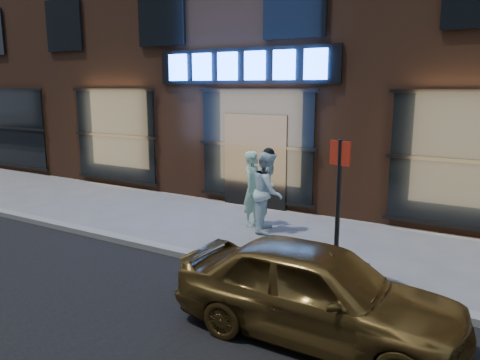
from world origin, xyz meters
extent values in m
plane|color=slate|center=(0.00, 0.00, 0.00)|extent=(90.00, 90.00, 0.00)
cube|color=gray|center=(0.00, 0.00, 0.06)|extent=(60.00, 0.25, 0.12)
cube|color=#54301E|center=(0.00, 8.00, 5.00)|extent=(30.00, 8.00, 10.00)
cube|color=black|center=(-0.40, 3.95, 3.60)|extent=(5.20, 0.06, 0.90)
cube|color=black|center=(0.00, 3.92, 1.20)|extent=(1.80, 0.10, 2.40)
cube|color=#FFBF72|center=(-10.00, 3.98, 1.60)|extent=(3.00, 0.04, 2.60)
cube|color=black|center=(-10.00, 3.94, 1.60)|extent=(3.20, 0.06, 2.80)
cube|color=#FFBF72|center=(-5.00, 3.98, 1.60)|extent=(3.00, 0.04, 2.60)
cube|color=black|center=(-5.00, 3.94, 1.60)|extent=(3.20, 0.06, 2.80)
cube|color=#FFBF72|center=(0.00, 3.98, 1.60)|extent=(3.00, 0.04, 2.60)
cube|color=black|center=(0.00, 3.94, 1.60)|extent=(3.20, 0.06, 2.80)
cube|color=#FFBF72|center=(5.00, 3.98, 1.60)|extent=(3.00, 0.04, 2.60)
cube|color=black|center=(5.00, 3.94, 1.60)|extent=(3.20, 0.06, 2.80)
cube|color=black|center=(-7.00, 3.94, 5.00)|extent=(1.60, 0.06, 1.60)
cube|color=black|center=(-3.00, 3.94, 5.00)|extent=(1.60, 0.06, 1.60)
cube|color=black|center=(1.00, 3.94, 5.00)|extent=(1.60, 0.06, 1.60)
cube|color=#2659FF|center=(-2.40, 3.88, 3.60)|extent=(0.55, 0.12, 0.70)
cube|color=#2659FF|center=(-1.60, 3.88, 3.60)|extent=(0.55, 0.12, 0.70)
cube|color=#2659FF|center=(-0.80, 3.88, 3.60)|extent=(0.55, 0.12, 0.70)
cube|color=#2659FF|center=(0.00, 3.88, 3.60)|extent=(0.55, 0.12, 0.70)
cube|color=#2659FF|center=(0.80, 3.88, 3.60)|extent=(0.55, 0.12, 0.70)
cube|color=#2659FF|center=(1.60, 3.88, 3.60)|extent=(0.55, 0.12, 0.70)
imported|color=#C2FFE2|center=(0.77, 2.45, 0.84)|extent=(0.41, 0.62, 1.69)
imported|color=white|center=(1.26, 2.23, 0.87)|extent=(0.89, 1.01, 1.74)
imported|color=brown|center=(3.82, -1.40, 0.61)|extent=(3.60, 1.46, 1.23)
cylinder|color=#262628|center=(3.51, 0.20, 1.16)|extent=(0.07, 0.07, 2.32)
cube|color=red|center=(3.51, 0.20, 2.12)|extent=(0.36, 0.15, 0.37)
camera|label=1|loc=(5.77, -6.52, 3.10)|focal=35.00mm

